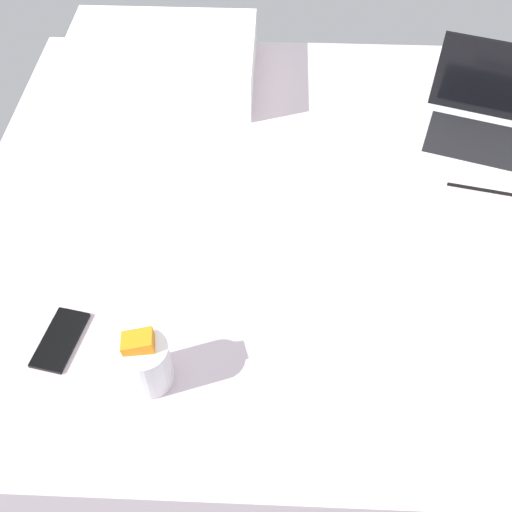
{
  "coord_description": "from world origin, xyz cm",
  "views": [
    {
      "loc": [
        -18.02,
        -103.12,
        122.87
      ],
      "look_at": [
        -21.35,
        -21.47,
        24.0
      ],
      "focal_mm": 43.18,
      "sensor_mm": 36.0,
      "label": 1
    }
  ],
  "objects_px": {
    "laptop": "(489,125)",
    "pillow": "(162,62)",
    "cell_phone": "(60,340)",
    "snack_cup": "(146,362)"
  },
  "relations": [
    {
      "from": "laptop",
      "to": "pillow",
      "type": "height_order",
      "value": "laptop"
    },
    {
      "from": "laptop",
      "to": "cell_phone",
      "type": "xyz_separation_m",
      "value": [
        -0.96,
        -0.66,
        -0.04
      ]
    },
    {
      "from": "pillow",
      "to": "laptop",
      "type": "bearing_deg",
      "value": -14.15
    },
    {
      "from": "cell_phone",
      "to": "pillow",
      "type": "xyz_separation_m",
      "value": [
        0.09,
        0.88,
        0.06
      ]
    },
    {
      "from": "laptop",
      "to": "snack_cup",
      "type": "relative_size",
      "value": 2.83
    },
    {
      "from": "cell_phone",
      "to": "pillow",
      "type": "distance_m",
      "value": 0.89
    },
    {
      "from": "laptop",
      "to": "cell_phone",
      "type": "relative_size",
      "value": 2.74
    },
    {
      "from": "laptop",
      "to": "snack_cup",
      "type": "bearing_deg",
      "value": -118.77
    },
    {
      "from": "snack_cup",
      "to": "pillow",
      "type": "relative_size",
      "value": 0.26
    },
    {
      "from": "cell_phone",
      "to": "pillow",
      "type": "bearing_deg",
      "value": -84.51
    }
  ]
}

